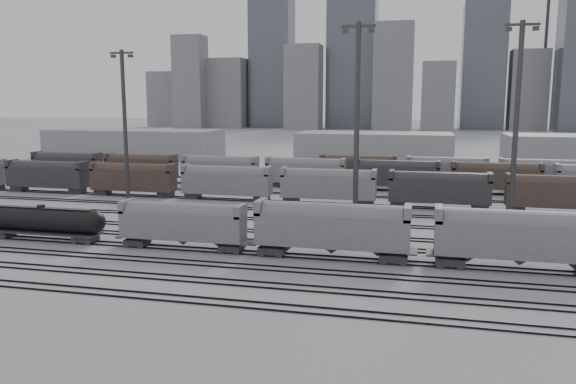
% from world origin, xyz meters
% --- Properties ---
extents(ground, '(900.00, 900.00, 0.00)m').
position_xyz_m(ground, '(0.00, 0.00, 0.00)').
color(ground, silver).
rests_on(ground, ground).
extents(tracks, '(220.00, 71.50, 0.16)m').
position_xyz_m(tracks, '(0.00, 17.50, 0.08)').
color(tracks, black).
rests_on(tracks, ground).
extents(tank_car_b, '(16.30, 2.72, 4.03)m').
position_xyz_m(tank_car_b, '(-20.88, 1.00, 2.33)').
color(tank_car_b, '#27272A').
rests_on(tank_car_b, ground).
extents(hopper_car_a, '(14.10, 2.80, 5.04)m').
position_xyz_m(hopper_car_a, '(-3.09, 1.00, 3.11)').
color(hopper_car_a, '#27272A').
rests_on(hopper_car_a, ground).
extents(hopper_car_b, '(15.96, 3.17, 5.71)m').
position_xyz_m(hopper_car_b, '(13.47, 1.00, 3.53)').
color(hopper_car_b, '#27272A').
rests_on(hopper_car_b, ground).
extents(hopper_car_c, '(16.17, 3.21, 5.78)m').
position_xyz_m(hopper_car_c, '(31.76, 1.00, 3.57)').
color(hopper_car_c, '#27272A').
rests_on(hopper_car_c, ground).
extents(light_mast_b, '(3.83, 0.61, 23.92)m').
position_xyz_m(light_mast_b, '(-22.73, 24.26, 12.69)').
color(light_mast_b, '#363638').
rests_on(light_mast_b, ground).
extents(light_mast_c, '(4.06, 0.65, 25.39)m').
position_xyz_m(light_mast_c, '(14.45, 13.21, 13.47)').
color(light_mast_c, '#363638').
rests_on(light_mast_c, ground).
extents(light_mast_d, '(4.17, 0.67, 26.08)m').
position_xyz_m(light_mast_d, '(33.77, 21.62, 13.83)').
color(light_mast_d, '#363638').
rests_on(light_mast_d, ground).
extents(bg_string_near, '(151.00, 3.00, 5.60)m').
position_xyz_m(bg_string_near, '(8.00, 32.00, 2.80)').
color(bg_string_near, gray).
rests_on(bg_string_near, ground).
extents(bg_string_mid, '(151.00, 3.00, 5.60)m').
position_xyz_m(bg_string_mid, '(18.00, 48.00, 2.80)').
color(bg_string_mid, '#27272A').
rests_on(bg_string_mid, ground).
extents(bg_string_far, '(66.00, 3.00, 5.60)m').
position_xyz_m(bg_string_far, '(35.50, 56.00, 2.80)').
color(bg_string_far, '#4A372F').
rests_on(bg_string_far, ground).
extents(warehouse_left, '(50.00, 18.00, 8.00)m').
position_xyz_m(warehouse_left, '(-60.00, 95.00, 4.00)').
color(warehouse_left, gray).
rests_on(warehouse_left, ground).
extents(warehouse_mid, '(40.00, 18.00, 8.00)m').
position_xyz_m(warehouse_mid, '(10.00, 95.00, 4.00)').
color(warehouse_mid, gray).
rests_on(warehouse_mid, ground).
extents(skyline, '(316.00, 22.40, 95.00)m').
position_xyz_m(skyline, '(10.84, 280.00, 34.73)').
color(skyline, gray).
rests_on(skyline, ground).
extents(crane_left, '(42.00, 1.80, 100.00)m').
position_xyz_m(crane_left, '(-28.74, 305.00, 57.39)').
color(crane_left, '#363638').
rests_on(crane_left, ground).
extents(crane_right, '(42.00, 1.80, 100.00)m').
position_xyz_m(crane_right, '(91.26, 305.00, 57.39)').
color(crane_right, '#363638').
rests_on(crane_right, ground).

